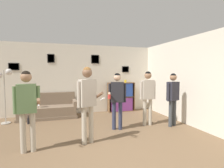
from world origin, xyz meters
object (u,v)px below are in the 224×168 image
at_px(person_player_foreground_left, 27,103).
at_px(person_watcher_holding_cup, 117,95).
at_px(floor_lamp, 4,81).
at_px(person_player_foreground_center, 87,96).
at_px(drinking_cup, 125,81).
at_px(person_spectator_far_right, 173,94).
at_px(person_spectator_near_bookshelf, 148,92).
at_px(couch, 48,110).
at_px(bottle_on_floor, 28,121).
at_px(bookshelf, 121,97).

xyz_separation_m(person_player_foreground_left, person_watcher_holding_cup, (2.18, 0.80, -0.04)).
bearing_deg(floor_lamp, person_player_foreground_center, -45.69).
distance_m(floor_lamp, drinking_cup, 4.32).
bearing_deg(person_spectator_far_right, person_player_foreground_center, -168.77).
distance_m(person_watcher_holding_cup, person_spectator_near_bookshelf, 1.02).
bearing_deg(couch, person_watcher_holding_cup, -45.12).
relative_size(person_spectator_near_bookshelf, drinking_cup, 14.99).
bearing_deg(bottle_on_floor, person_spectator_far_right, -19.63).
height_order(person_player_foreground_center, person_spectator_near_bookshelf, person_player_foreground_center).
height_order(couch, drinking_cup, drinking_cup).
distance_m(bookshelf, person_watcher_holding_cup, 2.36).
height_order(person_player_foreground_left, bottle_on_floor, person_player_foreground_left).
relative_size(floor_lamp, person_spectator_near_bookshelf, 1.05).
height_order(floor_lamp, person_player_foreground_left, floor_lamp).
bearing_deg(person_player_foreground_center, couch, 110.33).
relative_size(person_watcher_holding_cup, drinking_cup, 14.55).
height_order(floor_lamp, person_spectator_far_right, floor_lamp).
distance_m(person_player_foreground_center, bottle_on_floor, 2.73).
bearing_deg(person_watcher_holding_cup, person_player_foreground_left, -159.88).
distance_m(person_player_foreground_center, person_spectator_near_bookshelf, 2.14).
relative_size(bookshelf, person_player_foreground_left, 0.72).
xyz_separation_m(person_spectator_far_right, drinking_cup, (-0.60, 2.33, 0.28)).
relative_size(person_player_foreground_left, person_player_foreground_center, 0.95).
xyz_separation_m(person_player_foreground_center, person_spectator_near_bookshelf, (1.97, 0.82, -0.07)).
bearing_deg(person_watcher_holding_cup, bottle_on_floor, 152.34).
relative_size(floor_lamp, person_spectator_far_right, 1.09).
distance_m(person_player_foreground_left, person_watcher_holding_cup, 2.33).
xyz_separation_m(couch, person_player_foreground_center, (0.99, -2.66, 0.80)).
relative_size(person_player_foreground_left, drinking_cup, 15.04).
distance_m(bookshelf, floor_lamp, 4.20).
bearing_deg(person_player_foreground_center, bottle_on_floor, 127.33).
distance_m(person_player_foreground_center, drinking_cup, 3.52).
bearing_deg(drinking_cup, person_player_foreground_center, -125.62).
relative_size(bookshelf, person_player_foreground_center, 0.68).
xyz_separation_m(couch, floor_lamp, (-1.25, -0.37, 1.06)).
relative_size(couch, person_watcher_holding_cup, 1.23).
distance_m(bookshelf, person_spectator_far_right, 2.49).
relative_size(couch, drinking_cup, 17.91).
bearing_deg(floor_lamp, person_player_foreground_left, -67.08).
bearing_deg(drinking_cup, bottle_on_floor, -166.87).
distance_m(floor_lamp, person_player_foreground_left, 2.60).
distance_m(couch, bookshelf, 2.87).
height_order(person_spectator_far_right, bottle_on_floor, person_spectator_far_right).
bearing_deg(person_watcher_holding_cup, person_spectator_near_bookshelf, 6.04).
bearing_deg(couch, bookshelf, 3.95).
distance_m(couch, person_spectator_near_bookshelf, 3.56).
bearing_deg(person_spectator_far_right, person_spectator_near_bookshelf, 156.49).
distance_m(couch, drinking_cup, 3.19).
height_order(person_player_foreground_center, person_spectator_far_right, person_player_foreground_center).
distance_m(couch, floor_lamp, 1.68).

